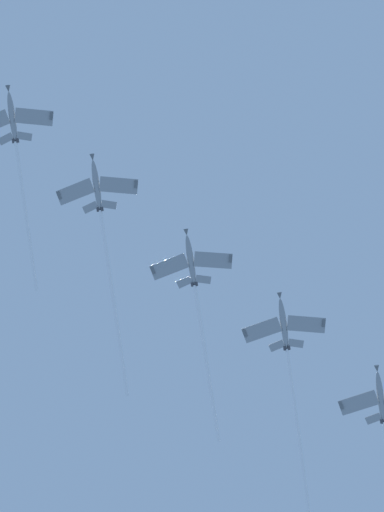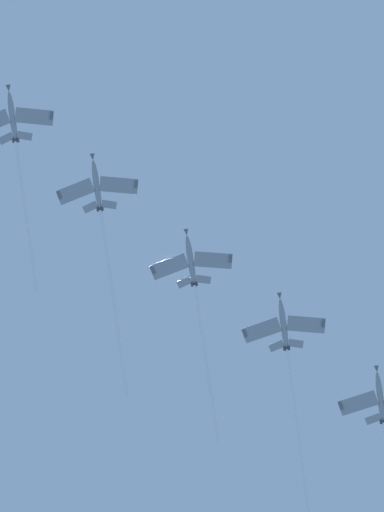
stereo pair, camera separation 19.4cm
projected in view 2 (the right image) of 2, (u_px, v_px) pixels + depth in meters
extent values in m
ellipsoid|color=gray|center=(12.00, 116.00, 181.33)|extent=(11.58, 2.89, 6.25)
cone|color=#595E60|center=(8.00, 88.00, 181.08)|extent=(2.08, 1.41, 1.76)
ellipsoid|color=black|center=(12.00, 108.00, 181.85)|extent=(3.01, 1.32, 1.99)
cube|color=gray|center=(34.00, 117.00, 180.91)|extent=(6.29, 9.60, 1.69)
cube|color=#595E60|center=(51.00, 115.00, 180.78)|extent=(1.82, 1.25, 0.86)
cube|color=gray|center=(25.00, 136.00, 181.36)|extent=(3.04, 3.98, 0.90)
cube|color=gray|center=(6.00, 138.00, 181.66)|extent=(2.39, 3.87, 0.90)
cube|color=#595E60|center=(17.00, 137.00, 182.90)|extent=(3.35, 0.56, 3.55)
cylinder|color=#38383D|center=(17.00, 140.00, 181.41)|extent=(1.33, 0.94, 1.14)
cylinder|color=#38383D|center=(14.00, 141.00, 181.47)|extent=(1.33, 0.94, 1.14)
cylinder|color=white|center=(26.00, 216.00, 182.11)|extent=(33.08, 4.57, 15.86)
ellipsoid|color=gray|center=(97.00, 185.00, 180.48)|extent=(11.62, 2.81, 6.11)
cone|color=#595E60|center=(93.00, 157.00, 180.14)|extent=(2.07, 1.40, 1.75)
ellipsoid|color=black|center=(96.00, 176.00, 180.97)|extent=(3.01, 1.30, 1.96)
cube|color=gray|center=(119.00, 185.00, 180.05)|extent=(6.25, 9.61, 1.64)
cube|color=#595E60|center=(136.00, 184.00, 179.91)|extent=(1.83, 1.24, 0.84)
cube|color=gray|center=(75.00, 191.00, 180.78)|extent=(4.58, 9.38, 1.64)
cube|color=#595E60|center=(59.00, 195.00, 181.20)|extent=(1.77, 0.93, 0.84)
cube|color=gray|center=(109.00, 204.00, 180.57)|extent=(3.03, 3.98, 0.88)
cube|color=gray|center=(90.00, 207.00, 180.88)|extent=(2.42, 3.88, 0.88)
cube|color=#595E60|center=(101.00, 205.00, 182.11)|extent=(3.33, 0.53, 3.53)
cylinder|color=#38383D|center=(102.00, 209.00, 180.63)|extent=(1.32, 0.93, 1.14)
cylinder|color=#38383D|center=(98.00, 209.00, 180.70)|extent=(1.32, 0.93, 1.14)
cylinder|color=white|center=(114.00, 303.00, 181.80)|extent=(41.54, 5.24, 19.12)
ellipsoid|color=gray|center=(191.00, 260.00, 179.93)|extent=(11.62, 2.64, 6.10)
cone|color=#595E60|center=(186.00, 232.00, 179.59)|extent=(2.05, 1.37, 1.74)
ellipsoid|color=black|center=(189.00, 251.00, 180.42)|extent=(3.00, 1.26, 1.96)
cube|color=gray|center=(213.00, 260.00, 179.47)|extent=(6.15, 9.61, 1.64)
cube|color=#595E60|center=(230.00, 259.00, 179.29)|extent=(1.83, 1.22, 0.84)
cube|color=gray|center=(169.00, 267.00, 180.27)|extent=(4.71, 9.41, 1.64)
cube|color=#595E60|center=(153.00, 270.00, 180.71)|extent=(1.78, 0.95, 0.84)
cube|color=gray|center=(203.00, 279.00, 180.00)|extent=(2.99, 3.98, 0.87)
cube|color=gray|center=(184.00, 282.00, 180.35)|extent=(2.46, 3.89, 0.87)
cube|color=#595E60|center=(194.00, 279.00, 181.56)|extent=(3.33, 0.48, 3.53)
cylinder|color=#38383D|center=(196.00, 284.00, 180.08)|extent=(1.31, 0.91, 1.14)
cylinder|color=#38383D|center=(192.00, 284.00, 180.15)|extent=(1.31, 0.91, 1.14)
cylinder|color=white|center=(206.00, 364.00, 181.08)|extent=(35.19, 4.10, 16.26)
ellipsoid|color=gray|center=(283.00, 324.00, 179.20)|extent=(11.56, 2.81, 6.28)
cone|color=#595E60|center=(280.00, 296.00, 178.98)|extent=(2.07, 1.40, 1.76)
ellipsoid|color=black|center=(282.00, 315.00, 179.73)|extent=(3.01, 1.31, 1.99)
cube|color=gray|center=(306.00, 324.00, 178.77)|extent=(6.24, 9.60, 1.70)
cube|color=#595E60|center=(324.00, 323.00, 178.62)|extent=(1.82, 1.24, 0.87)
cube|color=gray|center=(262.00, 330.00, 179.49)|extent=(4.55, 9.37, 1.70)
cube|color=#595E60|center=(245.00, 333.00, 179.90)|extent=(1.76, 0.92, 0.87)
cube|color=gray|center=(296.00, 343.00, 179.21)|extent=(3.02, 3.98, 0.90)
cube|color=gray|center=(277.00, 346.00, 179.52)|extent=(2.41, 3.87, 0.90)
cube|color=#595E60|center=(286.00, 343.00, 180.76)|extent=(3.36, 0.54, 3.55)
cylinder|color=#38383D|center=(289.00, 348.00, 179.26)|extent=(1.32, 0.93, 1.15)
cylinder|color=#38383D|center=(285.00, 348.00, 179.33)|extent=(1.32, 0.93, 1.15)
cylinder|color=white|center=(299.00, 444.00, 180.06)|extent=(41.69, 5.19, 19.95)
ellipsoid|color=gray|center=(380.00, 397.00, 178.91)|extent=(11.53, 2.90, 6.37)
cone|color=#595E60|center=(377.00, 369.00, 178.74)|extent=(2.09, 1.42, 1.77)
ellipsoid|color=black|center=(379.00, 388.00, 179.45)|extent=(3.01, 1.33, 2.01)
cube|color=gray|center=(358.00, 403.00, 179.17)|extent=(4.47, 9.35, 1.72)
cube|color=#595E60|center=(341.00, 406.00, 179.56)|extent=(1.75, 0.91, 0.88)
cube|color=gray|center=(373.00, 419.00, 179.18)|extent=(2.37, 3.86, 0.92)
cube|color=#595E60|center=(381.00, 416.00, 180.42)|extent=(3.37, 0.57, 3.56)
cylinder|color=#38383D|center=(381.00, 422.00, 178.98)|extent=(1.33, 0.94, 1.15)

